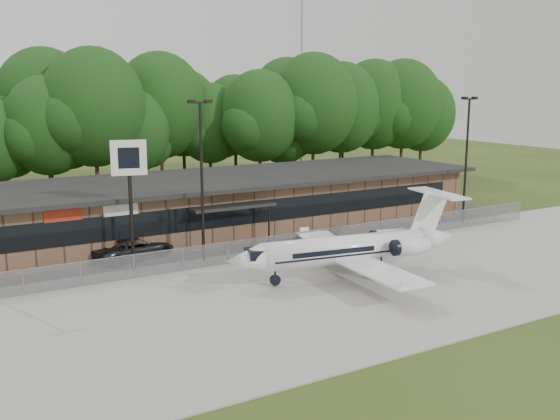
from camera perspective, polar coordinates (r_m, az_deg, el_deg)
ground at (r=29.91m, az=15.24°, el=-10.76°), size 160.00×160.00×0.00m
apron at (r=35.57m, az=6.03°, el=-6.79°), size 64.00×18.00×0.08m
parking_lot at (r=45.00m, az=-2.63°, el=-2.91°), size 50.00×9.00×0.06m
terminal at (r=48.43m, az=-5.08°, el=0.67°), size 41.00×11.65×4.30m
fence at (r=40.99m, az=0.28°, el=-3.23°), size 46.00×0.04×1.52m
treeline at (r=64.55m, az=-12.05°, el=7.85°), size 72.00×12.00×15.00m
radio_mast at (r=79.35m, az=1.98°, el=12.27°), size 0.20×0.20×25.00m
light_pole_mid at (r=39.12m, az=-7.18°, el=3.75°), size 1.55×0.30×10.23m
light_pole_right at (r=52.47m, az=16.70°, el=5.25°), size 1.55×0.30×10.23m
business_jet at (r=36.37m, az=6.61°, el=-3.61°), size 14.44×12.94×4.86m
suv at (r=41.41m, az=-13.28°, el=-3.41°), size 5.91×3.85×1.51m
pole_sign at (r=37.89m, az=-13.61°, el=3.42°), size 2.08×0.67×7.93m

